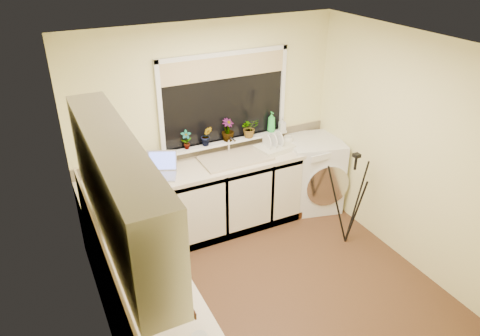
# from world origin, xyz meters

# --- Properties ---
(floor) EXTENTS (3.20, 3.20, 0.00)m
(floor) POSITION_xyz_m (0.00, 0.00, 0.00)
(floor) COLOR #4F301F
(floor) RESTS_ON ground
(ceiling) EXTENTS (3.20, 3.20, 0.00)m
(ceiling) POSITION_xyz_m (0.00, 0.00, 2.45)
(ceiling) COLOR white
(ceiling) RESTS_ON ground
(wall_back) EXTENTS (3.20, 0.00, 3.20)m
(wall_back) POSITION_xyz_m (0.00, 1.50, 1.23)
(wall_back) COLOR #EEE79E
(wall_back) RESTS_ON ground
(wall_front) EXTENTS (3.20, 0.00, 3.20)m
(wall_front) POSITION_xyz_m (0.00, -1.50, 1.23)
(wall_front) COLOR #EEE79E
(wall_front) RESTS_ON ground
(wall_left) EXTENTS (0.00, 3.00, 3.00)m
(wall_left) POSITION_xyz_m (-1.60, 0.00, 1.23)
(wall_left) COLOR #EEE79E
(wall_left) RESTS_ON ground
(wall_right) EXTENTS (0.00, 3.00, 3.00)m
(wall_right) POSITION_xyz_m (1.60, 0.00, 1.23)
(wall_right) COLOR #EEE79E
(wall_right) RESTS_ON ground
(base_cabinet_back) EXTENTS (2.55, 0.60, 0.86)m
(base_cabinet_back) POSITION_xyz_m (-0.33, 1.20, 0.43)
(base_cabinet_back) COLOR silver
(base_cabinet_back) RESTS_ON floor
(base_cabinet_left) EXTENTS (0.54, 2.40, 0.86)m
(base_cabinet_left) POSITION_xyz_m (-1.30, -0.30, 0.43)
(base_cabinet_left) COLOR silver
(base_cabinet_left) RESTS_ON floor
(worktop_back) EXTENTS (3.20, 0.60, 0.04)m
(worktop_back) POSITION_xyz_m (0.00, 1.20, 0.88)
(worktop_back) COLOR beige
(worktop_back) RESTS_ON base_cabinet_back
(worktop_left) EXTENTS (0.60, 2.40, 0.04)m
(worktop_left) POSITION_xyz_m (-1.30, -0.30, 0.88)
(worktop_left) COLOR beige
(worktop_left) RESTS_ON base_cabinet_left
(upper_cabinet) EXTENTS (0.28, 1.90, 0.70)m
(upper_cabinet) POSITION_xyz_m (-1.44, -0.45, 1.80)
(upper_cabinet) COLOR silver
(upper_cabinet) RESTS_ON wall_left
(splashback_left) EXTENTS (0.02, 2.40, 0.45)m
(splashback_left) POSITION_xyz_m (-1.59, -0.30, 1.12)
(splashback_left) COLOR beige
(splashback_left) RESTS_ON wall_left
(splashback_back) EXTENTS (3.20, 0.02, 0.14)m
(splashback_back) POSITION_xyz_m (0.00, 1.49, 0.97)
(splashback_back) COLOR beige
(splashback_back) RESTS_ON wall_back
(window_glass) EXTENTS (1.50, 0.02, 1.00)m
(window_glass) POSITION_xyz_m (0.20, 1.49, 1.55)
(window_glass) COLOR black
(window_glass) RESTS_ON wall_back
(window_blind) EXTENTS (1.50, 0.02, 0.25)m
(window_blind) POSITION_xyz_m (0.20, 1.46, 1.92)
(window_blind) COLOR tan
(window_blind) RESTS_ON wall_back
(windowsill) EXTENTS (1.60, 0.14, 0.03)m
(windowsill) POSITION_xyz_m (0.20, 1.43, 1.04)
(windowsill) COLOR white
(windowsill) RESTS_ON wall_back
(sink) EXTENTS (0.82, 0.46, 0.03)m
(sink) POSITION_xyz_m (0.20, 1.20, 0.91)
(sink) COLOR tan
(sink) RESTS_ON worktop_back
(faucet) EXTENTS (0.03, 0.03, 0.24)m
(faucet) POSITION_xyz_m (0.20, 1.38, 1.02)
(faucet) COLOR silver
(faucet) RESTS_ON worktop_back
(washing_machine) EXTENTS (0.80, 0.79, 0.94)m
(washing_machine) POSITION_xyz_m (1.29, 1.16, 0.47)
(washing_machine) COLOR silver
(washing_machine) RESTS_ON floor
(laptop) EXTENTS (0.44, 0.44, 0.23)m
(laptop) POSITION_xyz_m (-0.69, 1.23, 0.96)
(laptop) COLOR #9D9DA4
(laptop) RESTS_ON worktop_back
(kettle) EXTENTS (0.14, 0.14, 0.19)m
(kettle) POSITION_xyz_m (-1.26, -0.01, 0.99)
(kettle) COLOR white
(kettle) RESTS_ON worktop_left
(dish_rack) EXTENTS (0.47, 0.39, 0.06)m
(dish_rack) POSITION_xyz_m (0.73, 1.21, 0.93)
(dish_rack) COLOR beige
(dish_rack) RESTS_ON worktop_back
(tripod) EXTENTS (0.72, 0.72, 1.16)m
(tripod) POSITION_xyz_m (1.20, 0.27, 0.58)
(tripod) COLOR black
(tripod) RESTS_ON floor
(steel_jar) EXTENTS (0.08, 0.08, 0.11)m
(steel_jar) POSITION_xyz_m (-1.38, -0.27, 0.96)
(steel_jar) COLOR white
(steel_jar) RESTS_ON worktop_left
(microwave) EXTENTS (0.50, 0.64, 0.32)m
(microwave) POSITION_xyz_m (-1.25, 0.62, 1.06)
(microwave) COLOR white
(microwave) RESTS_ON worktop_left
(plant_a) EXTENTS (0.13, 0.10, 0.23)m
(plant_a) POSITION_xyz_m (-0.32, 1.42, 1.16)
(plant_a) COLOR #999999
(plant_a) RESTS_ON windowsill
(plant_b) EXTENTS (0.16, 0.14, 0.24)m
(plant_b) POSITION_xyz_m (-0.07, 1.40, 1.17)
(plant_b) COLOR #999999
(plant_b) RESTS_ON windowsill
(plant_c) EXTENTS (0.19, 0.19, 0.27)m
(plant_c) POSITION_xyz_m (0.21, 1.42, 1.19)
(plant_c) COLOR #999999
(plant_c) RESTS_ON windowsill
(plant_d) EXTENTS (0.23, 0.21, 0.24)m
(plant_d) POSITION_xyz_m (0.49, 1.40, 1.17)
(plant_d) COLOR #999999
(plant_d) RESTS_ON windowsill
(soap_bottle_green) EXTENTS (0.10, 0.10, 0.26)m
(soap_bottle_green) POSITION_xyz_m (0.81, 1.43, 1.18)
(soap_bottle_green) COLOR green
(soap_bottle_green) RESTS_ON windowsill
(soap_bottle_clear) EXTENTS (0.09, 0.09, 0.17)m
(soap_bottle_clear) POSITION_xyz_m (0.95, 1.39, 1.13)
(soap_bottle_clear) COLOR #999999
(soap_bottle_clear) RESTS_ON windowsill
(cup_back) EXTENTS (0.14, 0.14, 0.10)m
(cup_back) POSITION_xyz_m (0.97, 1.28, 0.95)
(cup_back) COLOR white
(cup_back) RESTS_ON worktop_back
(cup_left) EXTENTS (0.14, 0.14, 0.10)m
(cup_left) POSITION_xyz_m (-1.25, -0.48, 0.95)
(cup_left) COLOR beige
(cup_left) RESTS_ON worktop_left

